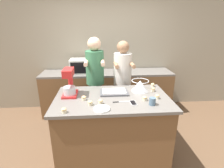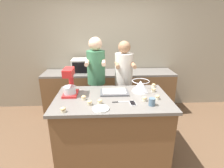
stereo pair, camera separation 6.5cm
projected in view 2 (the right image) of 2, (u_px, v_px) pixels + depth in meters
name	position (u px, v px, depth m)	size (l,w,h in m)	color
ground_plane	(112.00, 153.00, 2.74)	(16.00, 16.00, 0.00)	brown
back_wall	(108.00, 50.00, 3.96)	(10.00, 0.06, 2.70)	gray
island_counter	(112.00, 127.00, 2.58)	(1.59, 0.96, 0.95)	brown
back_counter	(109.00, 92.00, 3.93)	(2.80, 0.60, 0.93)	brown
person_left	(97.00, 82.00, 3.16)	(0.33, 0.50, 1.72)	#232328
person_right	(123.00, 84.00, 3.19)	(0.33, 0.50, 1.65)	#33384C
stand_mixer	(70.00, 83.00, 2.46)	(0.20, 0.30, 0.39)	red
mixing_bowl	(141.00, 86.00, 2.62)	(0.26, 0.26, 0.17)	#BCBCC1
baking_tray	(114.00, 92.00, 2.56)	(0.41, 0.27, 0.04)	#4C4C51
microwave_oven	(83.00, 66.00, 3.70)	(0.45, 0.36, 0.29)	silver
cell_phone	(133.00, 103.00, 2.24)	(0.08, 0.15, 0.01)	silver
drinking_glass	(152.00, 102.00, 2.18)	(0.08, 0.08, 0.10)	slate
small_plate	(101.00, 109.00, 2.09)	(0.20, 0.20, 0.02)	white
knife	(119.00, 102.00, 2.28)	(0.22, 0.03, 0.01)	#BCBCC1
cupcake_0	(100.00, 101.00, 2.23)	(0.06, 0.06, 0.06)	beige
cupcake_1	(90.00, 103.00, 2.20)	(0.06, 0.06, 0.06)	beige
cupcake_2	(63.00, 110.00, 2.02)	(0.06, 0.06, 0.06)	beige
cupcake_3	(154.00, 85.00, 2.80)	(0.06, 0.06, 0.06)	beige
cupcake_4	(154.00, 90.00, 2.61)	(0.06, 0.06, 0.06)	beige
cupcake_5	(145.00, 99.00, 2.31)	(0.06, 0.06, 0.06)	beige
cupcake_6	(157.00, 97.00, 2.36)	(0.06, 0.06, 0.06)	beige
cupcake_7	(84.00, 98.00, 2.34)	(0.06, 0.06, 0.06)	beige
cupcake_8	(71.00, 88.00, 2.70)	(0.06, 0.06, 0.06)	beige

